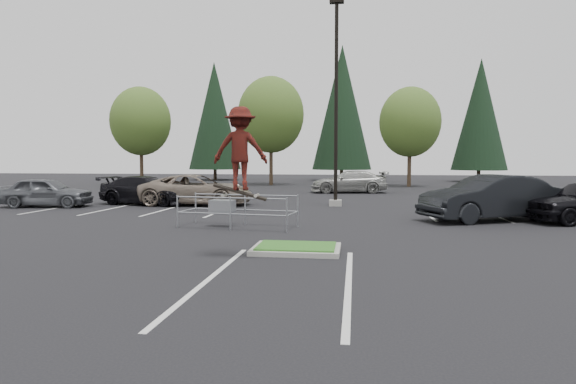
# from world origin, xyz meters

# --- Properties ---
(ground) EXTENTS (120.00, 120.00, 0.00)m
(ground) POSITION_xyz_m (0.00, 0.00, 0.00)
(ground) COLOR black
(ground) RESTS_ON ground
(grass_median) EXTENTS (2.20, 1.60, 0.16)m
(grass_median) POSITION_xyz_m (0.00, 0.00, 0.08)
(grass_median) COLOR gray
(grass_median) RESTS_ON ground
(stall_lines) EXTENTS (22.62, 17.60, 0.01)m
(stall_lines) POSITION_xyz_m (-1.35, 6.02, 0.00)
(stall_lines) COLOR silver
(stall_lines) RESTS_ON ground
(light_pole) EXTENTS (0.70, 0.60, 10.12)m
(light_pole) POSITION_xyz_m (0.50, 12.00, 4.56)
(light_pole) COLOR gray
(light_pole) RESTS_ON ground
(decid_a) EXTENTS (5.44, 5.44, 8.91)m
(decid_a) POSITION_xyz_m (-18.01, 30.03, 5.58)
(decid_a) COLOR #38281C
(decid_a) RESTS_ON ground
(decid_b) EXTENTS (5.89, 5.89, 9.64)m
(decid_b) POSITION_xyz_m (-6.01, 30.53, 6.04)
(decid_b) COLOR #38281C
(decid_b) RESTS_ON ground
(decid_c) EXTENTS (5.12, 5.12, 8.38)m
(decid_c) POSITION_xyz_m (5.99, 29.83, 5.25)
(decid_c) COLOR #38281C
(decid_c) RESTS_ON ground
(conif_a) EXTENTS (5.72, 5.72, 13.00)m
(conif_a) POSITION_xyz_m (-14.00, 40.00, 7.10)
(conif_a) COLOR #38281C
(conif_a) RESTS_ON ground
(conif_b) EXTENTS (6.38, 6.38, 14.50)m
(conif_b) POSITION_xyz_m (0.00, 40.50, 7.85)
(conif_b) COLOR #38281C
(conif_b) RESTS_ON ground
(conif_c) EXTENTS (5.50, 5.50, 12.50)m
(conif_c) POSITION_xyz_m (14.00, 39.50, 6.85)
(conif_c) COLOR #38281C
(conif_c) RESTS_ON ground
(cart_corral) EXTENTS (4.07, 1.93, 1.11)m
(cart_corral) POSITION_xyz_m (-2.94, 4.06, 0.70)
(cart_corral) COLOR #93969B
(cart_corral) RESTS_ON ground
(skateboarder) EXTENTS (1.31, 0.84, 2.18)m
(skateboarder) POSITION_xyz_m (-1.20, -1.00, 2.57)
(skateboarder) COLOR black
(skateboarder) RESTS_ON ground
(car_l_tan) EXTENTS (5.65, 2.70, 1.55)m
(car_l_tan) POSITION_xyz_m (-6.50, 11.50, 0.78)
(car_l_tan) COLOR gray
(car_l_tan) RESTS_ON ground
(car_l_black) EXTENTS (5.31, 2.95, 1.45)m
(car_l_black) POSITION_xyz_m (-9.17, 11.39, 0.73)
(car_l_black) COLOR black
(car_l_black) RESTS_ON ground
(car_l_grey) EXTENTS (4.47, 2.34, 1.45)m
(car_l_grey) POSITION_xyz_m (-13.50, 9.59, 0.73)
(car_l_grey) COLOR #515359
(car_l_grey) RESTS_ON ground
(car_r_charc) EXTENTS (5.56, 3.85, 1.74)m
(car_r_charc) POSITION_xyz_m (6.50, 7.02, 0.87)
(car_r_charc) COLOR black
(car_r_charc) RESTS_ON ground
(car_far_silver) EXTENTS (5.49, 2.88, 1.52)m
(car_far_silver) POSITION_xyz_m (1.08, 21.48, 0.76)
(car_far_silver) COLOR #9C9C97
(car_far_silver) RESTS_ON ground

